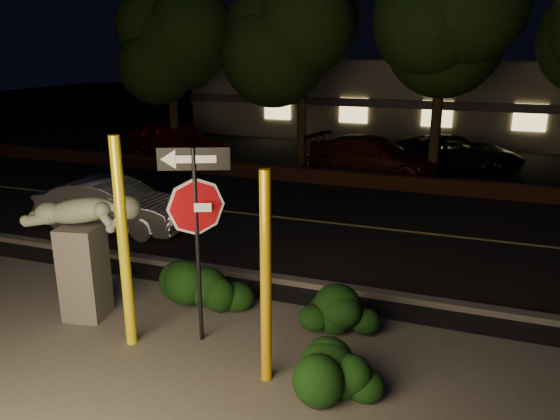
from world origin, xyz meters
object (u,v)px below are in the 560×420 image
object	(u,v)px
parked_car_red	(176,140)
parked_car_dark	(456,153)
signpost	(196,208)
sculpture	(83,243)
yellow_pole_right	(266,281)
silver_sedan	(114,205)
yellow_pole_left	(124,245)
parked_car_darkred	(374,156)

from	to	relation	value
parked_car_red	parked_car_dark	bearing A→B (deg)	-66.60
signpost	sculpture	distance (m)	2.41
sculpture	parked_car_red	distance (m)	14.39
yellow_pole_right	parked_car_dark	bearing A→B (deg)	83.26
yellow_pole_right	silver_sedan	size ratio (longest dim) A/B	0.77
yellow_pole_left	signpost	world-z (taller)	yellow_pole_left
yellow_pole_right	parked_car_darkred	bearing A→B (deg)	94.34
signpost	parked_car_red	xyz separation A→B (m)	(-8.16, 13.14, -1.48)
signpost	silver_sedan	xyz separation A→B (m)	(-4.82, 4.28, -1.62)
sculpture	parked_car_dark	distance (m)	15.69
sculpture	parked_car_red	world-z (taller)	sculpture
signpost	parked_car_darkred	xyz separation A→B (m)	(0.38, 12.87, -1.56)
yellow_pole_left	signpost	bearing A→B (deg)	25.34
sculpture	parked_car_red	size ratio (longest dim) A/B	0.48
sculpture	yellow_pole_right	bearing A→B (deg)	-21.48
signpost	parked_car_dark	xyz separation A→B (m)	(3.23, 14.73, -1.59)
parked_car_red	parked_car_darkred	bearing A→B (deg)	-76.37
parked_car_darkred	sculpture	bearing A→B (deg)	-179.98
signpost	parked_car_dark	size ratio (longest dim) A/B	0.64
parked_car_red	parked_car_darkred	world-z (taller)	parked_car_red
parked_car_red	parked_car_darkred	size ratio (longest dim) A/B	0.95
silver_sedan	parked_car_dark	size ratio (longest dim) A/B	0.81
yellow_pole_left	parked_car_red	bearing A→B (deg)	117.64
signpost	parked_car_dark	distance (m)	15.16
parked_car_darkred	parked_car_dark	size ratio (longest dim) A/B	1.00
yellow_pole_right	parked_car_darkred	size ratio (longest dim) A/B	0.63
sculpture	parked_car_darkred	world-z (taller)	sculpture
yellow_pole_left	parked_car_red	world-z (taller)	yellow_pole_left
silver_sedan	parked_car_darkred	world-z (taller)	parked_car_darkred
parked_car_red	silver_sedan	bearing A→B (deg)	-143.89
signpost	silver_sedan	bearing A→B (deg)	115.82
sculpture	silver_sedan	distance (m)	5.02
yellow_pole_right	parked_car_dark	xyz separation A→B (m)	(1.82, 15.39, -0.87)
yellow_pole_left	parked_car_red	size ratio (longest dim) A/B	0.72
sculpture	silver_sedan	xyz separation A→B (m)	(-2.57, 4.24, -0.75)
yellow_pole_right	sculpture	world-z (taller)	yellow_pole_right
yellow_pole_left	yellow_pole_right	xyz separation A→B (m)	(2.43, -0.18, -0.14)
yellow_pole_right	parked_car_darkred	xyz separation A→B (m)	(-1.03, 13.53, -0.84)
silver_sedan	parked_car_darkred	bearing A→B (deg)	-33.71
parked_car_darkred	parked_car_red	bearing A→B (deg)	99.78
signpost	parked_car_darkred	bearing A→B (deg)	65.69
sculpture	parked_car_dark	size ratio (longest dim) A/B	0.46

